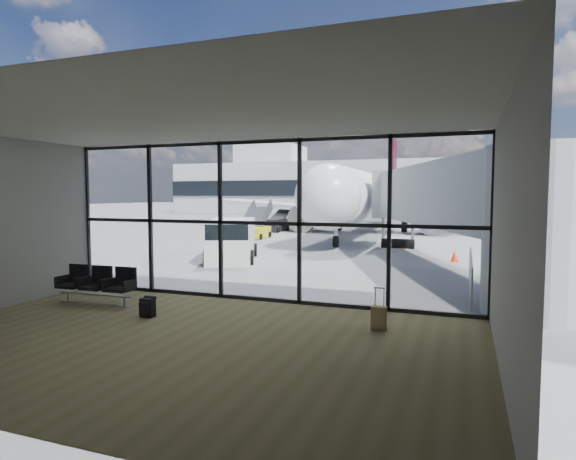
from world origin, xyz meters
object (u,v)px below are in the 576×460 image
Objects in this scene: airliner at (373,197)px; mobile_stairs at (255,231)px; suitcase at (379,318)px; belt_loader at (275,224)px; backpack at (147,307)px; seating_row at (98,283)px; service_van at (232,240)px.

mobile_stairs is (-6.30, -9.85, -2.30)m from airliner.
airliner is (-5.53, 29.65, 2.53)m from suitcase.
airliner is 9.12× the size of belt_loader.
suitcase is (5.48, 0.82, 0.04)m from backpack.
seating_row reaches higher than backpack.
airliner is at bearing 54.20° from mobile_stairs.
mobile_stairs is (-3.71, 10.89, -0.45)m from service_van.
backpack is 0.01× the size of airliner.
seating_row is 2.46× the size of suitcase.
service_van is (-2.64, 9.73, 0.71)m from backpack.
airliner is at bearing 61.75° from service_van.
airliner is 20.98m from service_van.
backpack is 27.73m from belt_loader.
mobile_stairs reaches higher than suitcase.
backpack is 0.54× the size of suitcase.
suitcase is 0.24× the size of belt_loader.
suitcase is 0.30× the size of mobile_stairs.
service_van reaches higher than backpack.
mobile_stairs reaches higher than seating_row.
service_van is 17.65m from belt_loader.
backpack is 5.55m from suitcase.
suitcase is 23.06m from mobile_stairs.
mobile_stairs is (-4.11, 19.77, -0.06)m from seating_row.
seating_row is 26.39m from belt_loader.
seating_row is 0.49× the size of service_van.
belt_loader reaches higher than suitcase.
belt_loader is at bearing -154.59° from airliner.
seating_row reaches higher than suitcase.
seating_row is 0.74× the size of mobile_stairs.
mobile_stairs is at bearing 87.67° from service_van.
airliner is at bearing 91.75° from backpack.
belt_loader is (-5.08, 25.90, 0.03)m from seating_row.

